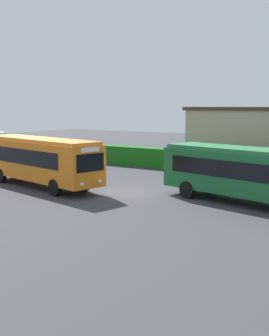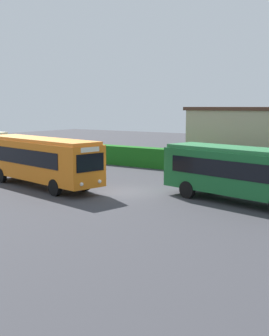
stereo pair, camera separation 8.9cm
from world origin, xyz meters
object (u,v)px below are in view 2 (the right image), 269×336
(traffic_cone, at_px, (3,169))
(bus_green, at_px, (242,171))
(bus_orange, at_px, (40,159))
(person_left, at_px, (261,182))

(traffic_cone, bearing_deg, bus_green, 0.48)
(traffic_cone, bearing_deg, bus_orange, -20.26)
(bus_green, xyz_separation_m, traffic_cone, (-19.71, -0.17, -1.45))
(bus_orange, bearing_deg, traffic_cone, 170.31)
(bus_green, height_order, person_left, bus_green)
(bus_orange, height_order, bus_green, bus_orange)
(bus_green, bearing_deg, bus_orange, -155.88)
(bus_green, distance_m, person_left, 2.57)
(bus_orange, bearing_deg, person_left, 32.29)
(person_left, relative_size, traffic_cone, 2.73)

